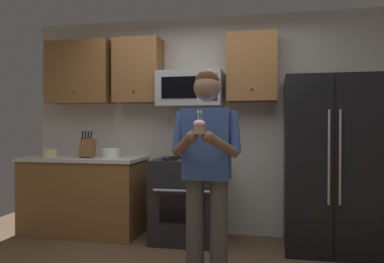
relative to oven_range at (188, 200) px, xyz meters
The scene contains 11 objects.
wall_back 0.94m from the oven_range, 69.02° to the left, with size 4.40×0.10×2.60m, color beige.
oven_range is the anchor object (origin of this frame).
microwave 1.26m from the oven_range, 89.98° to the left, with size 0.74×0.41×0.40m.
refrigerator 1.56m from the oven_range, ahead, with size 0.90×0.75×1.80m.
cabinet_row_upper 1.60m from the oven_range, 163.43° to the left, with size 2.78×0.36×0.76m.
counter_left 1.30m from the oven_range, behind, with size 1.44×0.66×0.92m.
knife_block 1.34m from the oven_range, behind, with size 0.16×0.15×0.32m.
bowl_large_white 1.09m from the oven_range, behind, with size 0.23×0.23×0.11m.
bowl_small_colored 1.80m from the oven_range, behind, with size 0.20×0.20×0.09m.
person 1.32m from the oven_range, 70.57° to the right, with size 0.60×0.48×1.76m.
cupcake 1.73m from the oven_range, 74.70° to the right, with size 0.09×0.09×0.17m.
Camera 1 is at (0.78, -2.91, 1.30)m, focal length 36.38 mm.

